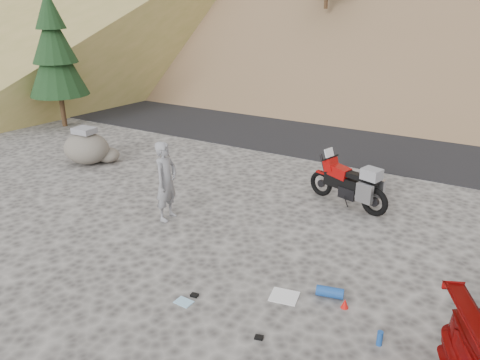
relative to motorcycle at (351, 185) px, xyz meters
The scene contains 14 objects.
ground 3.03m from the motorcycle, 110.11° to the right, with size 140.00×140.00×0.00m, color #433F3D.
road 6.31m from the motorcycle, 99.37° to the left, with size 120.00×7.00×0.05m, color black.
conifer_verge 12.36m from the motorcycle, behind, with size 2.20×2.20×5.04m.
motorcycle is the anchor object (origin of this frame).
man 4.44m from the motorcycle, 141.56° to the right, with size 0.67×0.44×1.85m, color gray.
boulder 8.01m from the motorcycle, behind, with size 1.65×1.48×1.12m.
small_rock 7.51m from the motorcycle, behind, with size 0.80×0.73×0.45m.
gear_white_cloth 4.21m from the motorcycle, 87.68° to the right, with size 0.47×0.42×0.02m, color white.
gear_blue_mat 3.90m from the motorcycle, 77.37° to the right, with size 0.19×0.19×0.47m, color #184593.
gear_bottle 4.94m from the motorcycle, 67.40° to the right, with size 0.09×0.09×0.24m, color #184593.
gear_funnel 4.14m from the motorcycle, 73.52° to the right, with size 0.13×0.13×0.17m, color red.
gear_glove_a 5.35m from the motorcycle, 87.01° to the right, with size 0.13×0.09×0.04m, color black.
gear_glove_b 5.09m from the motorcycle, 103.52° to the right, with size 0.13×0.10×0.04m, color black.
gear_blue_cloth 5.33m from the motorcycle, 103.54° to the right, with size 0.30×0.22×0.01m, color #97C8E9.
Camera 1 is at (3.88, -7.58, 4.86)m, focal length 35.00 mm.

